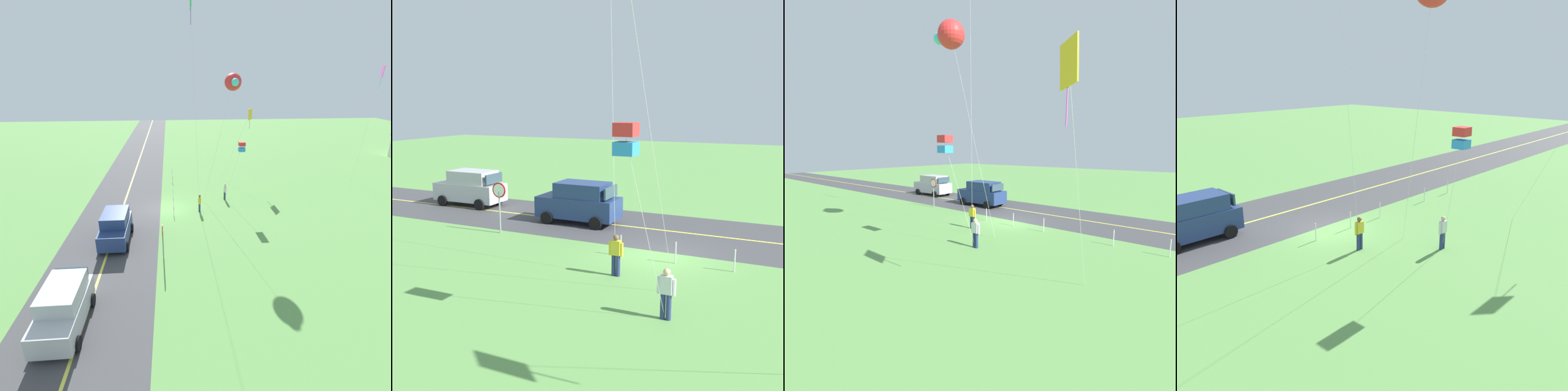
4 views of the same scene
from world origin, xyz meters
TOP-DOWN VIEW (x-y plane):
  - ground_plane at (0.00, 0.00)m, footprint 120.00×120.00m
  - asphalt_road at (0.00, -4.00)m, footprint 120.00×7.00m
  - road_centre_stripe at (0.00, -4.00)m, footprint 120.00×0.16m
  - car_suv_foreground at (5.57, -3.60)m, footprint 4.40×2.12m
  - car_parked_east_near at (13.83, -4.77)m, footprint 4.40×2.12m
  - stop_sign at (8.30, -0.10)m, footprint 0.76×0.08m
  - person_adult_near at (-1.87, 5.78)m, footprint 0.58×0.22m
  - person_adult_companion at (0.84, 3.03)m, footprint 0.58×0.22m
  - kite_red_low at (-0.99, 7.02)m, footprint 1.17×1.53m
  - kite_blue_mid at (1.62, 2.27)m, footprint 1.28×0.81m
  - kite_yellow_high at (-0.24, 5.83)m, footprint 2.47×2.87m
  - kite_green_far at (-6.67, 22.82)m, footprint 1.36×1.82m
  - kite_pink_drift at (-8.44, 9.51)m, footprint 0.84×3.53m
  - fence_post_0 at (-9.99, 0.70)m, footprint 0.05×0.05m
  - fence_post_1 at (-7.36, 0.70)m, footprint 0.05×0.05m
  - fence_post_2 at (-3.14, 0.70)m, footprint 0.05×0.05m
  - fence_post_3 at (-0.83, 0.70)m, footprint 0.05×0.05m
  - fence_post_4 at (1.53, 0.70)m, footprint 0.05×0.05m

SIDE VIEW (x-z plane):
  - ground_plane at x=0.00m, z-range -0.10..0.00m
  - asphalt_road at x=0.00m, z-range 0.00..0.00m
  - road_centre_stripe at x=0.00m, z-range 0.00..0.01m
  - fence_post_0 at x=-9.99m, z-range 0.00..0.90m
  - fence_post_1 at x=-7.36m, z-range 0.00..0.90m
  - fence_post_2 at x=-3.14m, z-range 0.00..0.90m
  - fence_post_3 at x=-0.83m, z-range 0.00..0.90m
  - fence_post_4 at x=1.53m, z-range 0.00..0.90m
  - person_adult_near at x=-1.87m, z-range 0.06..1.66m
  - person_adult_companion at x=0.84m, z-range 0.06..1.66m
  - car_suv_foreground at x=5.57m, z-range 0.03..2.27m
  - car_parked_east_near at x=13.83m, z-range 0.03..2.27m
  - stop_sign at x=8.30m, z-range 0.52..3.08m
  - kite_red_low at x=-0.99m, z-range 2.50..8.38m
  - kite_pink_drift at x=-8.44m, z-range 3.26..11.32m
  - kite_yellow_high at x=-0.24m, z-range 5.13..16.81m
  - kite_green_far at x=-6.67m, z-range 5.36..17.97m
  - kite_blue_mid at x=1.62m, z-range 7.44..24.43m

